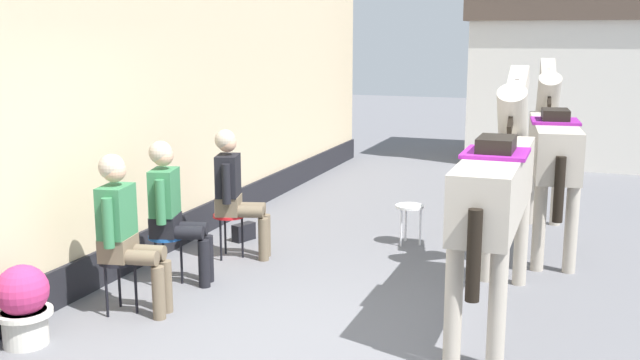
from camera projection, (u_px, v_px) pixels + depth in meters
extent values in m
plane|color=slate|center=(406.00, 243.00, 8.45)|extent=(40.00, 40.00, 0.00)
cube|color=#CCB793|center=(136.00, 100.00, 7.59)|extent=(0.30, 14.00, 3.40)
cube|color=black|center=(144.00, 241.00, 7.88)|extent=(0.34, 14.00, 0.36)
cube|color=silver|center=(562.00, 92.00, 13.81)|extent=(3.20, 2.40, 2.60)
cylinder|color=black|center=(119.00, 261.00, 6.25)|extent=(0.34, 0.34, 0.03)
cylinder|color=black|center=(136.00, 288.00, 6.27)|extent=(0.02, 0.02, 0.45)
cylinder|color=black|center=(119.00, 282.00, 6.42)|extent=(0.02, 0.02, 0.45)
cylinder|color=black|center=(107.00, 292.00, 6.19)|extent=(0.02, 0.02, 0.45)
cube|color=brown|center=(118.00, 248.00, 6.22)|extent=(0.29, 0.36, 0.20)
cube|color=#337247|center=(116.00, 211.00, 6.16)|extent=(0.27, 0.37, 0.44)
sphere|color=tan|center=(114.00, 171.00, 6.09)|extent=(0.20, 0.20, 0.20)
sphere|color=#B2A38E|center=(112.00, 167.00, 6.09)|extent=(0.22, 0.22, 0.22)
cylinder|color=brown|center=(144.00, 252.00, 6.28)|extent=(0.40, 0.19, 0.13)
cylinder|color=brown|center=(166.00, 287.00, 6.30)|extent=(0.11, 0.11, 0.46)
cylinder|color=brown|center=(136.00, 257.00, 6.12)|extent=(0.40, 0.19, 0.13)
cylinder|color=brown|center=(159.00, 293.00, 6.15)|extent=(0.11, 0.11, 0.46)
cylinder|color=#337247|center=(129.00, 212.00, 6.36)|extent=(0.09, 0.09, 0.42)
cylinder|color=#337247|center=(108.00, 223.00, 5.97)|extent=(0.09, 0.09, 0.42)
cylinder|color=#194C99|center=(166.00, 237.00, 6.99)|extent=(0.34, 0.34, 0.03)
cylinder|color=black|center=(181.00, 261.00, 7.03)|extent=(0.02, 0.02, 0.45)
cylinder|color=black|center=(164.00, 257.00, 7.16)|extent=(0.02, 0.02, 0.45)
cylinder|color=black|center=(156.00, 264.00, 6.93)|extent=(0.02, 0.02, 0.45)
cube|color=black|center=(166.00, 225.00, 6.97)|extent=(0.32, 0.37, 0.20)
cube|color=#337247|center=(164.00, 192.00, 6.91)|extent=(0.30, 0.39, 0.44)
sphere|color=tan|center=(163.00, 156.00, 6.84)|extent=(0.20, 0.20, 0.20)
sphere|color=#B2A38E|center=(161.00, 152.00, 6.83)|extent=(0.22, 0.22, 0.22)
cylinder|color=black|center=(188.00, 228.00, 7.04)|extent=(0.40, 0.23, 0.13)
cylinder|color=black|center=(208.00, 259.00, 7.09)|extent=(0.11, 0.11, 0.46)
cylinder|color=black|center=(183.00, 233.00, 6.89)|extent=(0.40, 0.23, 0.13)
cylinder|color=black|center=(204.00, 264.00, 6.93)|extent=(0.11, 0.11, 0.46)
cylinder|color=#337247|center=(172.00, 193.00, 7.11)|extent=(0.09, 0.09, 0.42)
cylinder|color=#337247|center=(160.00, 202.00, 6.72)|extent=(0.09, 0.09, 0.42)
cylinder|color=red|center=(229.00, 215.00, 7.81)|extent=(0.34, 0.34, 0.03)
cylinder|color=black|center=(242.00, 237.00, 7.85)|extent=(0.02, 0.02, 0.45)
cylinder|color=black|center=(225.00, 234.00, 7.98)|extent=(0.02, 0.02, 0.45)
cylinder|color=black|center=(221.00, 240.00, 7.74)|extent=(0.02, 0.02, 0.45)
cube|color=brown|center=(229.00, 205.00, 7.79)|extent=(0.32, 0.37, 0.20)
cube|color=black|center=(228.00, 176.00, 7.72)|extent=(0.31, 0.39, 0.44)
sphere|color=tan|center=(227.00, 143.00, 7.66)|extent=(0.20, 0.20, 0.20)
sphere|color=#B2A38E|center=(225.00, 140.00, 7.65)|extent=(0.22, 0.22, 0.22)
cylinder|color=brown|center=(248.00, 208.00, 7.86)|extent=(0.40, 0.23, 0.13)
cylinder|color=brown|center=(266.00, 235.00, 7.91)|extent=(0.11, 0.11, 0.46)
cylinder|color=brown|center=(245.00, 212.00, 7.71)|extent=(0.40, 0.23, 0.13)
cylinder|color=brown|center=(263.00, 239.00, 7.75)|extent=(0.11, 0.11, 0.46)
cylinder|color=black|center=(233.00, 177.00, 7.93)|extent=(0.09, 0.09, 0.42)
cylinder|color=black|center=(226.00, 184.00, 7.54)|extent=(0.09, 0.09, 0.42)
cube|color=#B2A899|center=(496.00, 184.00, 5.97)|extent=(0.44, 2.20, 0.52)
cylinder|color=#B2A899|center=(488.00, 236.00, 7.07)|extent=(0.13, 0.13, 0.90)
cylinder|color=#B2A899|center=(521.00, 239.00, 6.96)|extent=(0.13, 0.13, 0.90)
cylinder|color=#B2A899|center=(453.00, 304.00, 5.28)|extent=(0.13, 0.13, 0.90)
cylinder|color=#B2A899|center=(497.00, 310.00, 5.18)|extent=(0.13, 0.13, 0.90)
cylinder|color=#B2A899|center=(513.00, 121.00, 7.00)|extent=(0.28, 0.63, 0.73)
cube|color=#B2A899|center=(518.00, 86.00, 7.26)|extent=(0.18, 0.53, 0.40)
cube|color=black|center=(513.00, 106.00, 6.96)|extent=(0.04, 0.63, 0.48)
cylinder|color=black|center=(474.00, 256.00, 4.98)|extent=(0.10, 0.10, 0.65)
cube|color=#8C1E8C|center=(496.00, 153.00, 5.83)|extent=(0.50, 0.60, 0.03)
cube|color=black|center=(496.00, 144.00, 5.81)|extent=(0.28, 0.44, 0.12)
cube|color=#B2A899|center=(553.00, 145.00, 8.13)|extent=(0.69, 2.24, 0.52)
cylinder|color=#B2A899|center=(531.00, 189.00, 9.24)|extent=(0.13, 0.13, 0.90)
cylinder|color=#B2A899|center=(557.00, 190.00, 9.17)|extent=(0.13, 0.13, 0.90)
cylinder|color=#B2A899|center=(539.00, 227.00, 7.39)|extent=(0.13, 0.13, 0.90)
cylinder|color=#B2A899|center=(571.00, 229.00, 7.32)|extent=(0.13, 0.13, 0.90)
cylinder|color=#B2A899|center=(548.00, 100.00, 9.20)|extent=(0.35, 0.66, 0.73)
cube|color=#B2A899|center=(548.00, 74.00, 9.46)|extent=(0.24, 0.54, 0.40)
cube|color=black|center=(549.00, 89.00, 9.15)|extent=(0.11, 0.63, 0.48)
cylinder|color=black|center=(559.00, 190.00, 7.10)|extent=(0.11, 0.11, 0.65)
cube|color=#8C1E8C|center=(555.00, 121.00, 7.98)|extent=(0.56, 0.65, 0.03)
cube|color=black|center=(555.00, 115.00, 7.97)|extent=(0.33, 0.47, 0.12)
cylinder|color=beige|center=(25.00, 327.00, 5.65)|extent=(0.34, 0.34, 0.28)
cylinder|color=beige|center=(24.00, 313.00, 5.63)|extent=(0.43, 0.43, 0.04)
sphere|color=#B22D66|center=(22.00, 291.00, 5.59)|extent=(0.40, 0.40, 0.40)
cylinder|color=white|center=(410.00, 206.00, 8.31)|extent=(0.32, 0.32, 0.03)
cylinder|color=silver|center=(420.00, 227.00, 8.31)|extent=(0.02, 0.02, 0.43)
cylinder|color=silver|center=(406.00, 223.00, 8.48)|extent=(0.02, 0.02, 0.43)
cylinder|color=silver|center=(401.00, 228.00, 8.27)|extent=(0.02, 0.02, 0.43)
cube|color=black|center=(244.00, 232.00, 8.53)|extent=(0.21, 0.30, 0.20)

